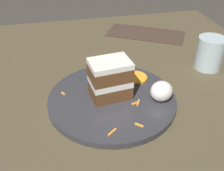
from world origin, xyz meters
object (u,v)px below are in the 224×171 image
object	(u,v)px
cream_dollop	(161,91)
orange_garnish	(136,78)
cake_slice	(110,79)
menu_card	(145,34)
plate	(112,99)
drinking_glass	(209,55)

from	to	relation	value
cream_dollop	orange_garnish	world-z (taller)	cream_dollop
cake_slice	orange_garnish	bearing A→B (deg)	-61.80
cake_slice	orange_garnish	distance (m)	0.11
menu_card	plate	bearing A→B (deg)	-0.25
plate	drinking_glass	bearing A→B (deg)	-162.22
plate	orange_garnish	world-z (taller)	orange_garnish
plate	cake_slice	bearing A→B (deg)	-69.79
drinking_glass	menu_card	xyz separation A→B (m)	(0.10, -0.27, -0.04)
orange_garnish	menu_card	xyz separation A→B (m)	(-0.13, -0.31, -0.02)
plate	drinking_glass	distance (m)	0.33
cake_slice	cream_dollop	xyz separation A→B (m)	(-0.11, 0.04, -0.02)
orange_garnish	drinking_glass	world-z (taller)	drinking_glass
orange_garnish	drinking_glass	xyz separation A→B (m)	(-0.23, -0.03, 0.02)
cake_slice	cream_dollop	bearing A→B (deg)	-118.54
drinking_glass	menu_card	world-z (taller)	drinking_glass
plate	orange_garnish	distance (m)	0.10
cake_slice	menu_card	world-z (taller)	cake_slice
plate	drinking_glass	world-z (taller)	drinking_glass
cream_dollop	drinking_glass	distance (m)	0.24
cream_dollop	cake_slice	bearing A→B (deg)	-21.68
cream_dollop	menu_card	bearing A→B (deg)	-104.16
plate	orange_garnish	bearing A→B (deg)	-140.47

